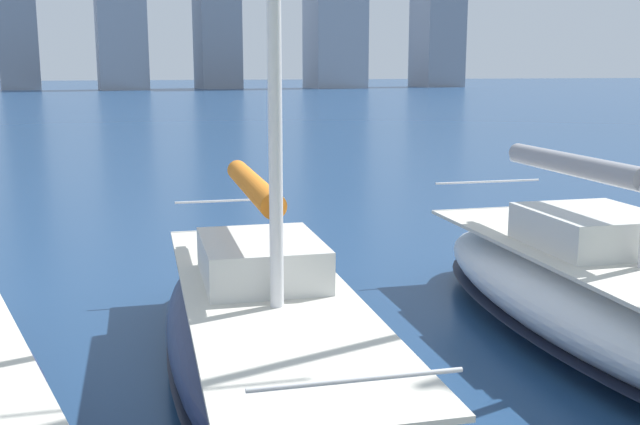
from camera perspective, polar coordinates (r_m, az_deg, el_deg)
city_skyline at (r=159.72m, az=-18.46°, el=15.08°), size 172.05×18.98×43.16m
sailboat_grey at (r=11.63m, az=21.14°, el=-5.78°), size 3.83×9.18×12.88m
sailboat_orange at (r=9.74m, az=-3.98°, el=-8.59°), size 3.56×9.03×12.92m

